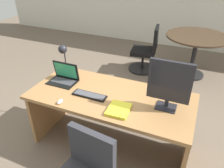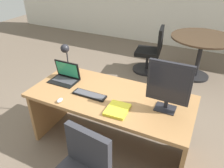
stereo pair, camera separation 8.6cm
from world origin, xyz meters
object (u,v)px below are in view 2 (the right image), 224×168
object	(u,v)px
meeting_table	(201,47)
meeting_chair_near	(151,54)
keyboard	(90,95)
monitor	(169,84)
book	(117,110)
desk_lamp	(66,52)
laptop	(66,74)
mouse	(60,100)
desk	(112,107)

from	to	relation	value
meeting_table	meeting_chair_near	distance (m)	0.92
keyboard	monitor	bearing A→B (deg)	8.48
meeting_table	keyboard	bearing A→B (deg)	-110.81
monitor	book	size ratio (longest dim) A/B	1.95
monitor	keyboard	xyz separation A→B (m)	(-0.80, -0.12, -0.27)
desk_lamp	book	xyz separation A→B (m)	(0.96, -0.51, -0.24)
laptop	mouse	world-z (taller)	laptop
monitor	meeting_table	world-z (taller)	monitor
laptop	book	xyz separation A→B (m)	(0.82, -0.30, -0.05)
keyboard	desk_lamp	size ratio (longest dim) A/B	1.05
laptop	meeting_table	xyz separation A→B (m)	(1.35, 2.21, -0.20)
meeting_chair_near	mouse	bearing A→B (deg)	-95.73
desk	meeting_table	size ratio (longest dim) A/B	1.61
monitor	laptop	distance (m)	1.26
laptop	desk	bearing A→B (deg)	-2.70
desk	laptop	distance (m)	0.69
laptop	desk_lamp	xyz separation A→B (m)	(-0.14, 0.22, 0.19)
meeting_chair_near	keyboard	bearing A→B (deg)	-90.80
monitor	mouse	size ratio (longest dim) A/B	6.26
meeting_chair_near	monitor	bearing A→B (deg)	-70.24
desk_lamp	book	size ratio (longest dim) A/B	1.38
desk	keyboard	size ratio (longest dim) A/B	4.74
monitor	mouse	xyz separation A→B (m)	(-1.02, -0.35, -0.27)
laptop	meeting_chair_near	xyz separation A→B (m)	(0.47, 2.08, -0.44)
keyboard	meeting_table	xyz separation A→B (m)	(0.91, 2.39, -0.14)
mouse	desk_lamp	xyz separation A→B (m)	(-0.36, 0.63, 0.24)
desk	mouse	bearing A→B (deg)	-137.23
desk	mouse	xyz separation A→B (m)	(-0.42, -0.39, 0.22)
keyboard	desk_lamp	distance (m)	0.74
laptop	monitor	bearing A→B (deg)	-2.98
desk	desk_lamp	bearing A→B (deg)	162.47
keyboard	book	world-z (taller)	book
mouse	desk_lamp	distance (m)	0.77
keyboard	meeting_table	distance (m)	2.56
laptop	book	world-z (taller)	laptop
mouse	meeting_chair_near	bearing A→B (deg)	84.27
laptop	meeting_table	distance (m)	2.60
keyboard	mouse	world-z (taller)	mouse
desk	desk_lamp	size ratio (longest dim) A/B	4.97
meeting_table	meeting_chair_near	world-z (taller)	meeting_chair_near
book	desk_lamp	bearing A→B (deg)	151.86
meeting_table	laptop	bearing A→B (deg)	-121.38
desk	monitor	size ratio (longest dim) A/B	3.52
monitor	meeting_chair_near	world-z (taller)	monitor
desk	laptop	size ratio (longest dim) A/B	5.36
laptop	meeting_table	size ratio (longest dim) A/B	0.30
meeting_table	desk	bearing A→B (deg)	-107.55
meeting_chair_near	laptop	bearing A→B (deg)	-102.75
mouse	desk_lamp	bearing A→B (deg)	119.41
meeting_chair_near	desk	bearing A→B (deg)	-85.39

